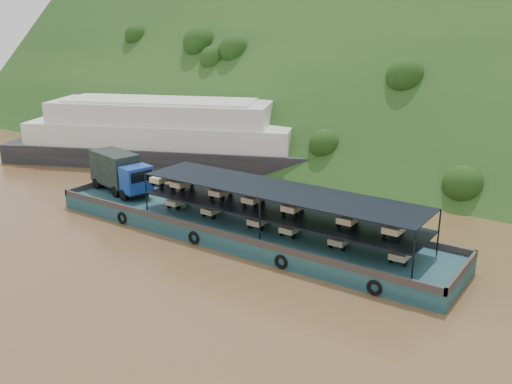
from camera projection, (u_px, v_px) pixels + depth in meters
The scene contains 4 objects.
ground at pixel (255, 245), 44.33m from camera, with size 160.00×160.00×0.00m, color brown.
hillside at pixel (415, 155), 72.69m from camera, with size 140.00×28.00×28.00m, color #183B15.
cargo_barge at pixel (225, 218), 46.70m from camera, with size 35.09×7.18×4.88m.
passenger_ferry at pixel (161, 135), 68.51m from camera, with size 38.00×23.45×7.57m.
Camera 1 is at (23.22, -33.88, 17.21)m, focal length 40.00 mm.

